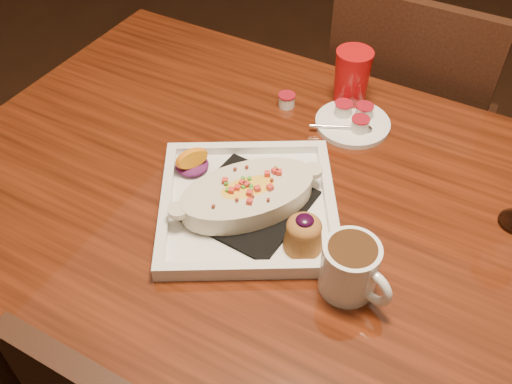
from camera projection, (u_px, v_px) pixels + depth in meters
The scene contains 7 objects.
table at pixel (315, 242), 1.12m from camera, with size 1.50×0.90×0.75m.
chair_far at pixel (405, 125), 1.61m from camera, with size 0.42×0.42×0.93m.
plate at pixel (251, 201), 1.02m from camera, with size 0.43×0.43×0.08m.
coffee_mug at pixel (351, 267), 0.89m from camera, with size 0.13×0.09×0.10m.
saucer at pixel (353, 121), 1.21m from camera, with size 0.16×0.16×0.11m.
creamer_loose at pixel (287, 100), 1.26m from camera, with size 0.04×0.04×0.03m.
red_tumbler at pixel (352, 79), 1.23m from camera, with size 0.08×0.08×0.13m, color #B40C10.
Camera 1 is at (0.25, -0.68, 1.52)m, focal length 40.00 mm.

